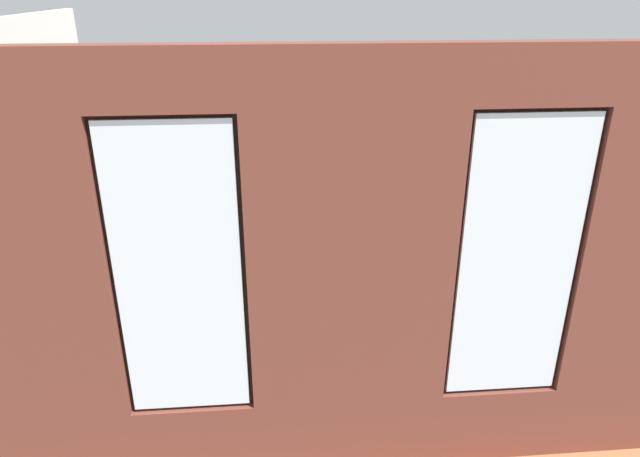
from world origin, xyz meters
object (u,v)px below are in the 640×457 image
(table_plant_small, at_px, (316,252))
(potted_plant_near_tv, at_px, (94,303))
(potted_plant_between_couches, at_px, (501,338))
(potted_plant_foreground_right, at_px, (132,189))
(potted_plant_corner_near_left, at_px, (478,183))
(couch_by_window, at_px, (337,374))
(cup_ceramic, at_px, (302,254))
(media_console, at_px, (73,279))
(remote_silver, at_px, (325,264))
(tv_flatscreen, at_px, (63,229))
(coffee_table, at_px, (316,265))
(potted_plant_beside_window_right, at_px, (130,352))
(couch_left, at_px, (524,260))
(candle_jar, at_px, (345,250))
(potted_plant_mid_room_small, at_px, (372,222))
(remote_black, at_px, (283,265))

(table_plant_small, xyz_separation_m, potted_plant_near_tv, (2.31, 0.89, -0.05))
(potted_plant_between_couches, xyz_separation_m, potted_plant_foreground_right, (4.04, -4.13, 0.07))
(table_plant_small, xyz_separation_m, potted_plant_corner_near_left, (-2.72, -2.23, 0.02))
(couch_by_window, distance_m, potted_plant_near_tv, 2.59)
(cup_ceramic, bearing_deg, potted_plant_foreground_right, -41.06)
(media_console, bearing_deg, potted_plant_near_tv, 118.73)
(media_console, bearing_deg, cup_ceramic, 179.45)
(remote_silver, relative_size, tv_flatscreen, 0.15)
(potted_plant_between_couches, bearing_deg, couch_by_window, 1.80)
(media_console, xyz_separation_m, potted_plant_between_couches, (-4.34, 2.07, 0.32))
(coffee_table, height_order, potted_plant_beside_window_right, potted_plant_beside_window_right)
(remote_silver, bearing_deg, couch_left, 27.59)
(potted_plant_near_tv, bearing_deg, coffee_table, -158.96)
(couch_left, height_order, potted_plant_between_couches, potted_plant_between_couches)
(couch_by_window, height_order, remote_silver, couch_by_window)
(potted_plant_foreground_right, bearing_deg, coffee_table, 139.59)
(potted_plant_corner_near_left, height_order, potted_plant_foreground_right, potted_plant_foreground_right)
(remote_silver, bearing_deg, cup_ceramic, 167.08)
(tv_flatscreen, relative_size, potted_plant_foreground_right, 1.08)
(candle_jar, bearing_deg, potted_plant_mid_room_small, -115.99)
(potted_plant_between_couches, bearing_deg, remote_silver, -53.13)
(cup_ceramic, height_order, table_plant_small, table_plant_small)
(potted_plant_corner_near_left, bearing_deg, remote_black, 36.90)
(coffee_table, bearing_deg, remote_black, 15.64)
(table_plant_small, bearing_deg, potted_plant_corner_near_left, -140.71)
(candle_jar, xyz_separation_m, potted_plant_foreground_right, (2.92, -2.05, 0.16))
(couch_left, bearing_deg, coffee_table, -85.49)
(cup_ceramic, height_order, candle_jar, candle_jar)
(media_console, bearing_deg, remote_silver, 175.63)
(potted_plant_between_couches, bearing_deg, coffee_table, -52.84)
(couch_left, xyz_separation_m, potted_plant_foreground_right, (5.13, -2.16, 0.33))
(table_plant_small, height_order, potted_plant_foreground_right, potted_plant_foreground_right)
(couch_left, height_order, tv_flatscreen, tv_flatscreen)
(remote_black, height_order, potted_plant_mid_room_small, potted_plant_mid_room_small)
(candle_jar, relative_size, remote_black, 0.74)
(table_plant_small, height_order, media_console, table_plant_small)
(potted_plant_between_couches, height_order, potted_plant_foreground_right, potted_plant_between_couches)
(couch_by_window, xyz_separation_m, potted_plant_near_tv, (2.33, -1.11, 0.18))
(table_plant_small, xyz_separation_m, remote_black, (0.39, 0.11, -0.11))
(potted_plant_between_couches, bearing_deg, potted_plant_corner_near_left, -106.52)
(table_plant_small, height_order, potted_plant_between_couches, potted_plant_between_couches)
(coffee_table, xyz_separation_m, media_console, (2.86, -0.12, -0.11))
(potted_plant_foreground_right, bearing_deg, candle_jar, 144.88)
(coffee_table, distance_m, potted_plant_between_couches, 2.46)
(candle_jar, height_order, potted_plant_beside_window_right, potted_plant_beside_window_right)
(candle_jar, xyz_separation_m, remote_silver, (0.26, 0.24, -0.05))
(cup_ceramic, relative_size, potted_plant_mid_room_small, 0.15)
(remote_black, bearing_deg, potted_plant_corner_near_left, -164.58)
(candle_jar, height_order, potted_plant_foreground_right, potted_plant_foreground_right)
(table_plant_small, distance_m, potted_plant_corner_near_left, 3.52)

